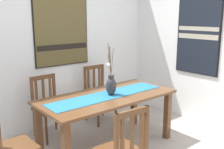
{
  "coord_description": "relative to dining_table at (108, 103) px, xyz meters",
  "views": [
    {
      "loc": [
        -1.97,
        -1.93,
        1.76
      ],
      "look_at": [
        0.2,
        0.69,
        0.99
      ],
      "focal_mm": 41.96,
      "sensor_mm": 36.0,
      "label": 1
    }
  ],
  "objects": [
    {
      "name": "wall_back",
      "position": [
        -0.09,
        1.22,
        0.72
      ],
      "size": [
        6.4,
        0.12,
        2.7
      ],
      "primitive_type": "cube",
      "color": "white",
      "rests_on": "ground_plane"
    },
    {
      "name": "dining_table",
      "position": [
        0.0,
        0.0,
        0.0
      ],
      "size": [
        1.83,
        0.85,
        0.74
      ],
      "color": "brown",
      "rests_on": "ground_plane"
    },
    {
      "name": "table_runner",
      "position": [
        0.0,
        0.0,
        0.11
      ],
      "size": [
        1.68,
        0.36,
        0.01
      ],
      "primitive_type": "cube",
      "color": "#236B93",
      "rests_on": "dining_table"
    },
    {
      "name": "centerpiece_vase",
      "position": [
        0.04,
        -0.03,
        0.25
      ],
      "size": [
        0.15,
        0.15,
        0.68
      ],
      "color": "#333338",
      "rests_on": "dining_table"
    },
    {
      "name": "chair_0",
      "position": [
        -1.33,
        -0.02,
        -0.15
      ],
      "size": [
        0.44,
        0.44,
        0.95
      ],
      "color": "brown",
      "rests_on": "ground_plane"
    },
    {
      "name": "chair_1",
      "position": [
        -0.45,
        0.82,
        -0.17
      ],
      "size": [
        0.44,
        0.44,
        0.91
      ],
      "color": "brown",
      "rests_on": "ground_plane"
    },
    {
      "name": "chair_3",
      "position": [
        0.48,
        0.84,
        -0.16
      ],
      "size": [
        0.43,
        0.43,
        0.94
      ],
      "color": "brown",
      "rests_on": "ground_plane"
    },
    {
      "name": "painting_on_back_wall",
      "position": [
        -0.01,
        1.15,
        0.89
      ],
      "size": [
        0.94,
        0.05,
        1.09
      ],
      "color": "black"
    },
    {
      "name": "painting_on_side_wall",
      "position": [
        1.71,
        -0.21,
        0.82
      ],
      "size": [
        0.05,
        0.77,
        1.24
      ],
      "color": "black"
    }
  ]
}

